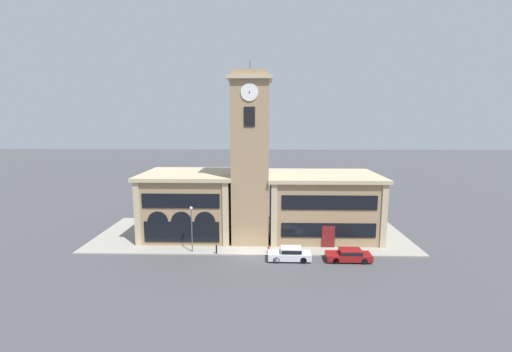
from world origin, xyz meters
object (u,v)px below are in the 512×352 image
(bollard, at_px, (216,249))
(street_lamp, at_px, (192,222))
(fire_hydrant, at_px, (269,250))
(parked_car_near, at_px, (290,254))
(parked_car_mid, at_px, (349,255))

(bollard, bearing_deg, street_lamp, 170.26)
(fire_hydrant, bearing_deg, bollard, -177.62)
(street_lamp, distance_m, fire_hydrant, 9.23)
(parked_car_near, height_order, bollard, parked_car_near)
(parked_car_near, relative_size, bollard, 4.34)
(parked_car_mid, height_order, bollard, parked_car_mid)
(parked_car_mid, distance_m, bollard, 14.54)
(parked_car_mid, xyz_separation_m, street_lamp, (-17.30, 1.89, 2.98))
(bollard, bearing_deg, fire_hydrant, 2.38)
(fire_hydrant, bearing_deg, parked_car_near, -35.71)
(street_lamp, relative_size, bollard, 4.98)
(parked_car_near, xyz_separation_m, street_lamp, (-10.98, 1.89, 2.90))
(parked_car_near, xyz_separation_m, bollard, (-8.15, 1.40, -0.10))
(street_lamp, distance_m, bollard, 4.15)
(bollard, relative_size, fire_hydrant, 1.22)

